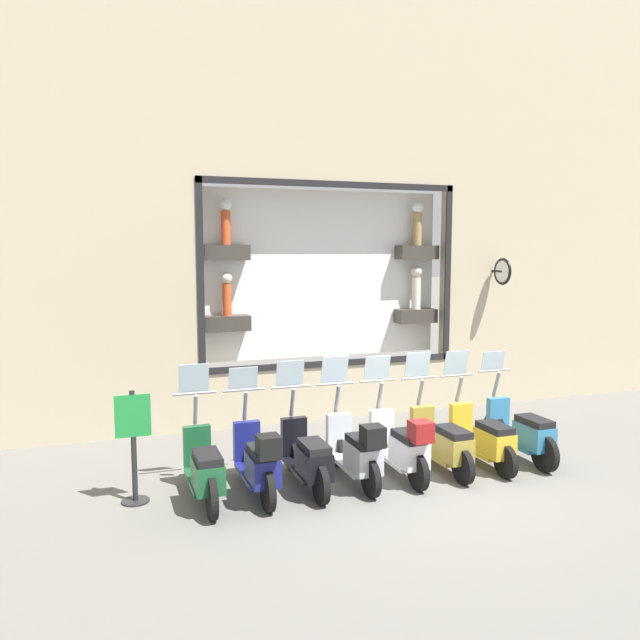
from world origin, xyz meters
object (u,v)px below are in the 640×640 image
(scooter_olive_2, at_px, (443,443))
(scooter_white_3, at_px, (402,446))
(scooter_teal_0, at_px, (522,433))
(scooter_yellow_1, at_px, (484,438))
(scooter_silver_4, at_px, (357,451))
(scooter_navy_6, at_px, (258,462))
(scooter_black_5, at_px, (307,458))
(scooter_green_7, at_px, (204,469))
(shop_sign_post, at_px, (134,444))

(scooter_olive_2, relative_size, scooter_white_3, 1.00)
(scooter_teal_0, relative_size, scooter_olive_2, 1.01)
(scooter_yellow_1, distance_m, scooter_silver_4, 2.11)
(scooter_olive_2, height_order, scooter_navy_6, scooter_olive_2)
(scooter_olive_2, bearing_deg, scooter_silver_4, 92.39)
(scooter_white_3, bearing_deg, scooter_black_5, 87.46)
(scooter_yellow_1, bearing_deg, scooter_navy_6, 90.92)
(scooter_green_7, height_order, shop_sign_post, scooter_green_7)
(scooter_black_5, height_order, scooter_green_7, scooter_green_7)
(scooter_navy_6, bearing_deg, scooter_green_7, 84.96)
(scooter_navy_6, relative_size, scooter_green_7, 1.00)
(scooter_yellow_1, height_order, scooter_navy_6, scooter_yellow_1)
(scooter_silver_4, height_order, scooter_navy_6, scooter_silver_4)
(scooter_black_5, xyz_separation_m, shop_sign_post, (0.30, 2.26, 0.35))
(scooter_olive_2, bearing_deg, scooter_yellow_1, -90.10)
(scooter_yellow_1, height_order, scooter_silver_4, scooter_silver_4)
(scooter_yellow_1, relative_size, scooter_navy_6, 0.99)
(scooter_green_7, bearing_deg, scooter_white_3, -91.32)
(scooter_yellow_1, bearing_deg, scooter_black_5, 89.94)
(scooter_black_5, relative_size, scooter_navy_6, 1.00)
(scooter_white_3, height_order, scooter_silver_4, scooter_silver_4)
(scooter_olive_2, xyz_separation_m, scooter_white_3, (-0.06, 0.70, 0.04))
(scooter_teal_0, xyz_separation_m, scooter_green_7, (0.00, 4.92, 0.00))
(scooter_white_3, distance_m, scooter_black_5, 1.41)
(scooter_olive_2, relative_size, shop_sign_post, 1.22)
(scooter_teal_0, xyz_separation_m, scooter_black_5, (-0.00, 3.51, -0.01))
(scooter_white_3, bearing_deg, scooter_silver_4, 89.84)
(scooter_teal_0, xyz_separation_m, scooter_olive_2, (-0.00, 1.40, -0.01))
(scooter_black_5, xyz_separation_m, scooter_navy_6, (-0.06, 0.70, 0.04))
(scooter_olive_2, bearing_deg, scooter_green_7, 89.93)
(scooter_yellow_1, distance_m, scooter_black_5, 2.81)
(scooter_olive_2, distance_m, scooter_black_5, 2.11)
(scooter_black_5, bearing_deg, scooter_teal_0, -89.98)
(scooter_black_5, distance_m, scooter_green_7, 1.40)
(scooter_teal_0, relative_size, scooter_navy_6, 1.00)
(scooter_teal_0, relative_size, scooter_green_7, 1.00)
(scooter_green_7, distance_m, shop_sign_post, 0.97)
(scooter_olive_2, distance_m, shop_sign_post, 4.39)
(scooter_black_5, relative_size, shop_sign_post, 1.22)
(scooter_yellow_1, relative_size, scooter_silver_4, 1.00)
(scooter_white_3, relative_size, scooter_silver_4, 1.00)
(scooter_yellow_1, height_order, scooter_green_7, scooter_green_7)
(scooter_olive_2, height_order, scooter_white_3, scooter_olive_2)
(scooter_olive_2, relative_size, scooter_green_7, 0.99)
(scooter_white_3, distance_m, scooter_green_7, 2.81)
(scooter_black_5, distance_m, shop_sign_post, 2.30)
(scooter_silver_4, xyz_separation_m, shop_sign_post, (0.36, 2.96, 0.31))
(scooter_navy_6, distance_m, shop_sign_post, 1.63)
(scooter_olive_2, relative_size, scooter_silver_4, 1.00)
(scooter_teal_0, height_order, scooter_yellow_1, scooter_yellow_1)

